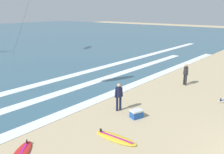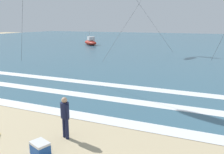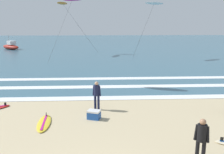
# 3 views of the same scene
# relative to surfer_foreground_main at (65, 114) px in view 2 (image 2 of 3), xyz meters

# --- Properties ---
(ocean_surface) EXTENTS (140.00, 90.00, 0.01)m
(ocean_surface) POSITION_rel_surfer_foreground_main_xyz_m (-0.04, 46.65, -0.95)
(ocean_surface) COLOR #386075
(ocean_surface) RESTS_ON ground
(wave_foam_shoreline) EXTENTS (40.84, 0.84, 0.01)m
(wave_foam_shoreline) POSITION_rel_surfer_foreground_main_xyz_m (0.68, 2.05, -0.94)
(wave_foam_shoreline) COLOR white
(wave_foam_shoreline) RESTS_ON ocean_surface
(wave_foam_mid_break) EXTENTS (37.13, 0.86, 0.01)m
(wave_foam_mid_break) POSITION_rel_surfer_foreground_main_xyz_m (-0.94, 4.88, -0.94)
(wave_foam_mid_break) COLOR white
(wave_foam_mid_break) RESTS_ON ocean_surface
(wave_foam_outer_break) EXTENTS (58.70, 0.91, 0.01)m
(wave_foam_outer_break) POSITION_rel_surfer_foreground_main_xyz_m (0.08, 7.65, -0.94)
(wave_foam_outer_break) COLOR white
(wave_foam_outer_break) RESTS_ON ocean_surface
(surfer_foreground_main) EXTENTS (0.50, 0.32, 1.60)m
(surfer_foreground_main) POSITION_rel_surfer_foreground_main_xyz_m (0.00, 0.00, 0.00)
(surfer_foreground_main) COLOR #141938
(surfer_foreground_main) RESTS_ON ground
(offshore_boat) EXTENTS (4.88, 4.88, 2.70)m
(offshore_boat) POSITION_rel_surfer_foreground_main_xyz_m (-16.73, 33.41, -0.40)
(offshore_boat) COLOR maroon
(offshore_boat) RESTS_ON ground
(cooler_box) EXTENTS (0.73, 0.63, 0.44)m
(cooler_box) POSITION_rel_surfer_foreground_main_xyz_m (-0.13, -1.30, -0.74)
(cooler_box) COLOR #1E4C9E
(cooler_box) RESTS_ON ground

